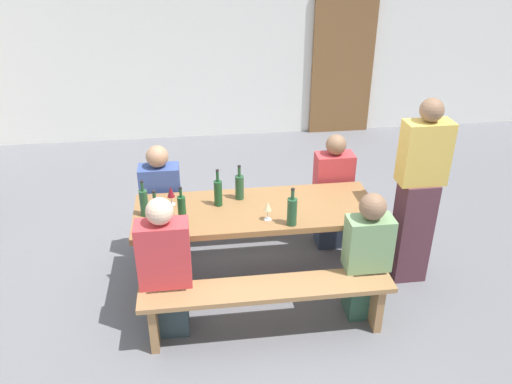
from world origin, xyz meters
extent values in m
plane|color=slate|center=(0.00, 0.00, 0.00)|extent=(24.00, 24.00, 0.00)
cube|color=silver|center=(0.00, 3.68, 1.60)|extent=(14.00, 0.20, 3.20)
cube|color=brown|center=(1.73, 3.54, 1.05)|extent=(0.90, 0.06, 2.10)
cube|color=olive|center=(0.00, 0.00, 0.72)|extent=(2.01, 0.73, 0.05)
cylinder|color=olive|center=(-0.93, -0.31, 0.35)|extent=(0.07, 0.07, 0.70)
cylinder|color=olive|center=(0.93, -0.31, 0.35)|extent=(0.07, 0.07, 0.70)
cylinder|color=olive|center=(-0.93, 0.31, 0.35)|extent=(0.07, 0.07, 0.70)
cylinder|color=olive|center=(0.93, 0.31, 0.35)|extent=(0.07, 0.07, 0.70)
cube|color=#9E7247|center=(0.00, -0.67, 0.43)|extent=(1.91, 0.30, 0.04)
cube|color=#9E7247|center=(-0.86, -0.67, 0.21)|extent=(0.06, 0.24, 0.41)
cube|color=#9E7247|center=(0.86, -0.67, 0.21)|extent=(0.06, 0.24, 0.41)
cube|color=#9E7247|center=(0.00, 0.67, 0.43)|extent=(1.91, 0.30, 0.04)
cube|color=#9E7247|center=(-0.86, 0.67, 0.21)|extent=(0.06, 0.24, 0.41)
cube|color=#9E7247|center=(0.86, 0.67, 0.21)|extent=(0.06, 0.24, 0.41)
cylinder|color=#234C2D|center=(-0.80, -0.25, 0.87)|extent=(0.07, 0.07, 0.24)
cylinder|color=#234C2D|center=(-0.80, -0.25, 1.04)|extent=(0.03, 0.03, 0.10)
cylinder|color=black|center=(-0.80, -0.25, 1.09)|extent=(0.03, 0.03, 0.01)
cylinder|color=#234C2D|center=(0.24, -0.29, 0.86)|extent=(0.08, 0.08, 0.23)
cylinder|color=#234C2D|center=(0.24, -0.29, 1.02)|extent=(0.03, 0.03, 0.08)
cylinder|color=black|center=(0.24, -0.29, 1.06)|extent=(0.03, 0.03, 0.01)
cylinder|color=#194723|center=(-0.31, 0.09, 0.86)|extent=(0.07, 0.07, 0.22)
cylinder|color=#194723|center=(-0.31, 0.09, 1.02)|extent=(0.02, 0.02, 0.09)
cylinder|color=black|center=(-0.31, 0.09, 1.07)|extent=(0.03, 0.03, 0.01)
cylinder|color=#234C2D|center=(-0.91, 0.00, 0.86)|extent=(0.07, 0.07, 0.22)
cylinder|color=#234C2D|center=(-0.91, 0.00, 1.01)|extent=(0.02, 0.02, 0.07)
cylinder|color=black|center=(-0.91, 0.00, 1.05)|extent=(0.03, 0.03, 0.01)
cylinder|color=#234C2D|center=(-0.12, 0.18, 0.86)|extent=(0.07, 0.07, 0.21)
cylinder|color=#234C2D|center=(-0.12, 0.18, 1.01)|extent=(0.03, 0.03, 0.09)
cylinder|color=black|center=(-0.12, 0.18, 1.05)|extent=(0.03, 0.03, 0.01)
cylinder|color=#194723|center=(-0.61, -0.11, 0.85)|extent=(0.07, 0.07, 0.20)
cylinder|color=#194723|center=(-0.61, -0.11, 0.99)|extent=(0.02, 0.02, 0.07)
cylinder|color=black|center=(-0.61, -0.11, 1.03)|extent=(0.03, 0.03, 0.01)
cylinder|color=silver|center=(0.07, -0.20, 0.75)|extent=(0.06, 0.06, 0.01)
cylinder|color=silver|center=(0.07, -0.20, 0.80)|extent=(0.01, 0.01, 0.08)
cone|color=beige|center=(0.07, -0.20, 0.87)|extent=(0.06, 0.06, 0.07)
cylinder|color=silver|center=(-0.69, 0.15, 0.75)|extent=(0.06, 0.06, 0.01)
cylinder|color=silver|center=(-0.69, 0.15, 0.79)|extent=(0.01, 0.01, 0.07)
cone|color=maroon|center=(-0.69, 0.15, 0.87)|extent=(0.06, 0.06, 0.09)
cube|color=#304046|center=(-0.75, -0.52, 0.23)|extent=(0.29, 0.24, 0.45)
cube|color=#C6383D|center=(-0.75, -0.52, 0.71)|extent=(0.39, 0.20, 0.52)
sphere|color=beige|center=(-0.75, -0.52, 1.07)|extent=(0.20, 0.20, 0.20)
cube|color=#305643|center=(0.80, -0.52, 0.23)|extent=(0.26, 0.24, 0.45)
cube|color=#729966|center=(0.80, -0.52, 0.67)|extent=(0.35, 0.20, 0.44)
sphere|color=#846047|center=(0.80, -0.52, 0.99)|extent=(0.21, 0.21, 0.21)
cube|color=#513E57|center=(-0.81, 0.52, 0.23)|extent=(0.27, 0.24, 0.45)
cube|color=#384C8C|center=(-0.81, 0.52, 0.69)|extent=(0.36, 0.20, 0.49)
sphere|color=#A87A5B|center=(-0.81, 0.52, 1.04)|extent=(0.20, 0.20, 0.20)
cube|color=#2B3548|center=(0.80, 0.52, 0.23)|extent=(0.26, 0.24, 0.45)
cube|color=#C6383D|center=(0.80, 0.52, 0.71)|extent=(0.35, 0.20, 0.52)
sphere|color=#846047|center=(0.80, 0.52, 1.06)|extent=(0.19, 0.19, 0.19)
cube|color=#522D37|center=(1.36, -0.09, 0.47)|extent=(0.29, 0.24, 0.95)
cube|color=gold|center=(1.36, -0.09, 1.21)|extent=(0.38, 0.20, 0.53)
sphere|color=#846047|center=(1.36, -0.09, 1.57)|extent=(0.19, 0.19, 0.19)
camera|label=1|loc=(-0.48, -3.70, 2.87)|focal=36.26mm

